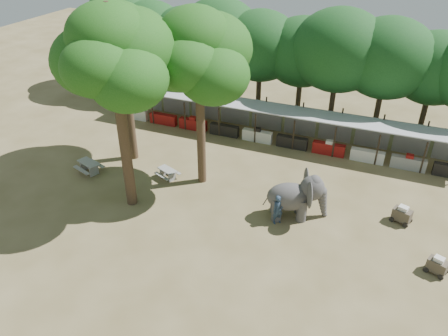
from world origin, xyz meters
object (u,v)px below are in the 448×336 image
at_px(picnic_table_far, 168,172).
at_px(yard_tree_left, 121,46).
at_px(yard_tree_center, 113,57).
at_px(cart_front, 437,265).
at_px(picnic_table_near, 89,166).
at_px(elephant, 297,196).
at_px(handler, 278,210).
at_px(yard_tree_back, 198,55).
at_px(cart_back, 402,214).

bearing_deg(picnic_table_far, yard_tree_left, 177.28).
relative_size(yard_tree_center, cart_front, 9.93).
xyz_separation_m(yard_tree_center, picnic_table_near, (-4.57, 1.78, -8.66)).
bearing_deg(yard_tree_left, cart_front, -12.51).
height_order(elephant, picnic_table_far, elephant).
xyz_separation_m(handler, picnic_table_far, (-8.30, 1.89, -0.47)).
xyz_separation_m(yard_tree_back, picnic_table_far, (-2.17, -0.81, -8.09)).
bearing_deg(yard_tree_center, handler, 8.13).
xyz_separation_m(elephant, picnic_table_far, (-9.11, 0.84, -0.97)).
bearing_deg(yard_tree_back, cart_front, -13.74).
xyz_separation_m(yard_tree_back, elephant, (6.94, -1.65, -7.12)).
bearing_deg(handler, cart_front, -51.11).
bearing_deg(picnic_table_far, picnic_table_near, -142.87).
relative_size(yard_tree_center, picnic_table_far, 6.79).
bearing_deg(elephant, handler, -148.66).
height_order(elephant, cart_front, elephant).
xyz_separation_m(yard_tree_left, picnic_table_far, (3.83, -1.81, -7.74)).
distance_m(cart_front, cart_back, 4.17).
relative_size(handler, cart_front, 1.53).
height_order(yard_tree_center, picnic_table_far, yard_tree_center).
bearing_deg(picnic_table_far, cart_front, 13.17).
bearing_deg(cart_front, elephant, -172.22).
bearing_deg(yard_tree_back, elephant, -13.36).
xyz_separation_m(yard_tree_left, picnic_table_near, (-1.57, -3.22, -7.66)).
xyz_separation_m(cart_front, cart_back, (-1.88, 3.72, 0.05)).
bearing_deg(picnic_table_near, elephant, 21.61).
xyz_separation_m(picnic_table_near, picnic_table_far, (5.41, 1.41, -0.09)).
distance_m(yard_tree_left, picnic_table_near, 8.45).
bearing_deg(cart_front, yard_tree_left, -170.67).
bearing_deg(handler, yard_tree_back, 111.14).
bearing_deg(yard_tree_center, picnic_table_near, 158.69).
bearing_deg(cart_front, picnic_table_near, -161.71).
bearing_deg(cart_back, picnic_table_near, -154.07).
bearing_deg(yard_tree_left, picnic_table_near, -116.08).
bearing_deg(yard_tree_center, cart_back, 14.59).
height_order(yard_tree_center, elephant, yard_tree_center).
distance_m(yard_tree_center, picnic_table_near, 9.96).
distance_m(elephant, picnic_table_far, 9.20).
relative_size(yard_tree_back, elephant, 2.96).
height_order(handler, cart_front, handler).
relative_size(handler, cart_back, 1.41).
distance_m(picnic_table_near, picnic_table_far, 5.59).
distance_m(yard_tree_center, picnic_table_far, 9.35).
relative_size(cart_front, cart_back, 0.92).
bearing_deg(cart_back, cart_front, -43.84).
distance_m(picnic_table_far, cart_back, 15.04).
distance_m(yard_tree_left, cart_back, 20.36).
distance_m(yard_tree_back, handler, 10.14).
relative_size(yard_tree_back, picnic_table_near, 5.49).
relative_size(yard_tree_left, cart_back, 8.38).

